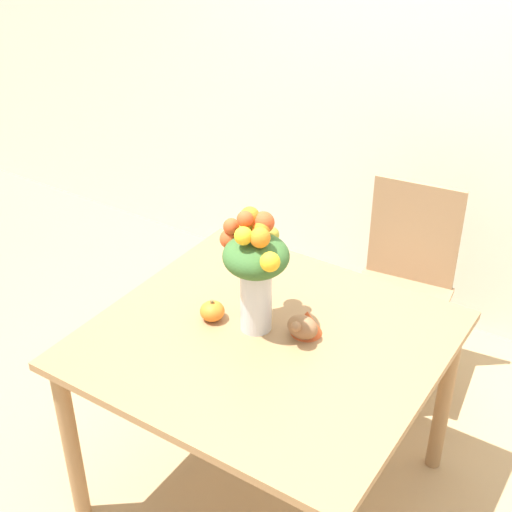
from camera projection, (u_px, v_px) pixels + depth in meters
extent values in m
plane|color=tan|center=(265.00, 487.00, 2.80)|extent=(12.00, 12.00, 0.00)
cube|color=silver|center=(445.00, 56.00, 3.18)|extent=(8.00, 0.06, 2.70)
cube|color=#9E754C|center=(266.00, 340.00, 2.43)|extent=(1.14, 1.07, 0.03)
cylinder|color=#9E754C|center=(71.00, 445.00, 2.51)|extent=(0.06, 0.06, 0.71)
cylinder|color=#9E754C|center=(226.00, 312.00, 3.20)|extent=(0.06, 0.06, 0.71)
cylinder|color=#9E754C|center=(444.00, 397.00, 2.72)|extent=(0.06, 0.06, 0.71)
cylinder|color=silver|center=(256.00, 298.00, 2.40)|extent=(0.11, 0.11, 0.24)
cylinder|color=silver|center=(256.00, 313.00, 2.43)|extent=(0.10, 0.10, 0.12)
cylinder|color=#38662D|center=(261.00, 293.00, 2.37)|extent=(0.01, 0.00, 0.29)
cylinder|color=#38662D|center=(261.00, 288.00, 2.39)|extent=(0.01, 0.01, 0.29)
cylinder|color=#38662D|center=(254.00, 287.00, 2.40)|extent=(0.01, 0.01, 0.29)
cylinder|color=#38662D|center=(250.00, 291.00, 2.38)|extent=(0.01, 0.01, 0.29)
cylinder|color=#38662D|center=(254.00, 294.00, 2.36)|extent=(0.01, 0.01, 0.29)
ellipsoid|color=#38662D|center=(256.00, 256.00, 2.31)|extent=(0.22, 0.22, 0.13)
sphere|color=yellow|center=(270.00, 262.00, 2.19)|extent=(0.06, 0.06, 0.06)
sphere|color=#D64C23|center=(263.00, 223.00, 2.29)|extent=(0.07, 0.07, 0.07)
sphere|color=orange|center=(261.00, 229.00, 2.28)|extent=(0.06, 0.06, 0.06)
sphere|color=#D64C23|center=(245.00, 219.00, 2.26)|extent=(0.05, 0.05, 0.05)
sphere|color=#AD9E33|center=(271.00, 235.00, 2.38)|extent=(0.06, 0.06, 0.06)
sphere|color=yellow|center=(248.00, 226.00, 2.34)|extent=(0.07, 0.07, 0.07)
sphere|color=yellow|center=(259.00, 228.00, 2.41)|extent=(0.07, 0.07, 0.07)
sphere|color=yellow|center=(243.00, 236.00, 2.23)|extent=(0.06, 0.06, 0.06)
sphere|color=#D64C23|center=(229.00, 239.00, 2.36)|extent=(0.07, 0.07, 0.07)
sphere|color=#D64C23|center=(231.00, 226.00, 2.33)|extent=(0.06, 0.06, 0.06)
sphere|color=orange|center=(250.00, 216.00, 2.29)|extent=(0.06, 0.06, 0.06)
sphere|color=orange|center=(260.00, 238.00, 2.22)|extent=(0.07, 0.07, 0.07)
ellipsoid|color=orange|center=(212.00, 311.00, 2.48)|extent=(0.09, 0.09, 0.07)
cylinder|color=brown|center=(212.00, 302.00, 2.46)|extent=(0.01, 0.01, 0.02)
ellipsoid|color=#936642|center=(302.00, 327.00, 2.39)|extent=(0.11, 0.08, 0.08)
cone|color=#C64C23|center=(307.00, 322.00, 2.41)|extent=(0.11, 0.11, 0.09)
sphere|color=#936642|center=(296.00, 327.00, 2.34)|extent=(0.03, 0.03, 0.03)
cube|color=#9E7A56|center=(396.00, 303.00, 3.12)|extent=(0.47, 0.47, 0.02)
cylinder|color=#9E7A56|center=(343.00, 355.00, 3.16)|extent=(0.04, 0.04, 0.43)
cylinder|color=#9E7A56|center=(418.00, 377.00, 3.04)|extent=(0.04, 0.04, 0.43)
cylinder|color=#9E7A56|center=(367.00, 314.00, 3.43)|extent=(0.04, 0.04, 0.43)
cylinder|color=#9E7A56|center=(437.00, 333.00, 3.30)|extent=(0.04, 0.04, 0.43)
cube|color=#9E7A56|center=(414.00, 233.00, 3.14)|extent=(0.40, 0.07, 0.48)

